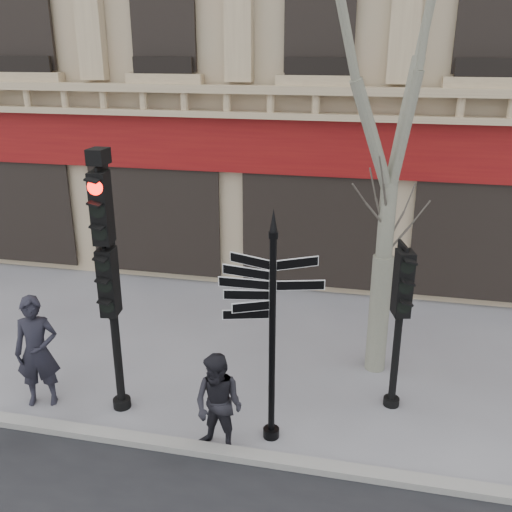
# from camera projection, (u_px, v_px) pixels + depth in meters

# --- Properties ---
(ground) EXTENTS (80.00, 80.00, 0.00)m
(ground) POSITION_uv_depth(u_px,v_px,m) (274.00, 406.00, 9.70)
(ground) COLOR slate
(ground) RESTS_ON ground
(kerb) EXTENTS (80.00, 0.25, 0.12)m
(kerb) POSITION_uv_depth(u_px,v_px,m) (256.00, 458.00, 8.39)
(kerb) COLOR gray
(kerb) RESTS_ON ground
(fingerpost) EXTENTS (1.68, 1.68, 3.71)m
(fingerpost) POSITION_uv_depth(u_px,v_px,m) (273.00, 291.00, 8.08)
(fingerpost) COLOR black
(fingerpost) RESTS_ON ground
(traffic_signal_main) EXTENTS (0.52, 0.41, 4.38)m
(traffic_signal_main) POSITION_uv_depth(u_px,v_px,m) (108.00, 254.00, 8.72)
(traffic_signal_main) COLOR black
(traffic_signal_main) RESTS_ON ground
(traffic_signal_secondary) EXTENTS (0.54, 0.44, 2.81)m
(traffic_signal_secondary) POSITION_uv_depth(u_px,v_px,m) (401.00, 300.00, 9.05)
(traffic_signal_secondary) COLOR black
(traffic_signal_secondary) RESTS_ON ground
(plane_tree) EXTENTS (3.29, 3.29, 8.75)m
(plane_tree) POSITION_uv_depth(u_px,v_px,m) (403.00, 19.00, 8.71)
(plane_tree) COLOR gray
(plane_tree) RESTS_ON ground
(pedestrian_a) EXTENTS (0.83, 0.68, 1.97)m
(pedestrian_a) POSITION_uv_depth(u_px,v_px,m) (37.00, 352.00, 9.47)
(pedestrian_a) COLOR black
(pedestrian_a) RESTS_ON ground
(pedestrian_b) EXTENTS (0.92, 0.80, 1.63)m
(pedestrian_b) POSITION_uv_depth(u_px,v_px,m) (219.00, 405.00, 8.34)
(pedestrian_b) COLOR black
(pedestrian_b) RESTS_ON ground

